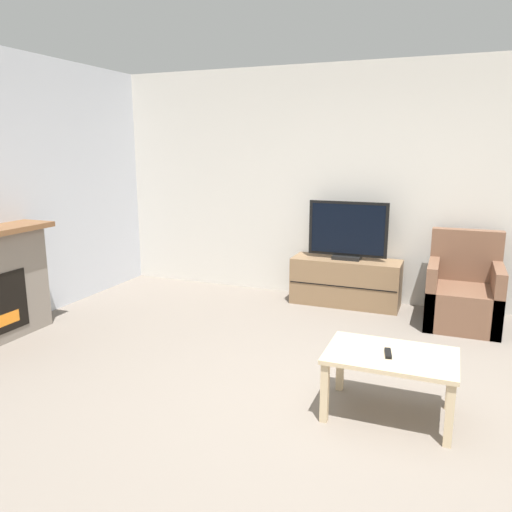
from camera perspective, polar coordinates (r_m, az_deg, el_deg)
The scene contains 7 objects.
ground_plane at distance 3.50m, azimuth 7.27°, elevation -18.18°, with size 24.00×24.00×0.00m, color slate.
wall_back at distance 5.85m, azimuth 14.73°, elevation 7.78°, with size 12.00×0.06×2.70m.
tv_stand at distance 5.81m, azimuth 10.21°, elevation -2.92°, with size 1.22×0.44×0.53m.
tv at distance 5.68m, azimuth 10.42°, elevation 2.67°, with size 0.89×0.18×0.66m.
armchair at distance 5.49m, azimuth 22.58°, elevation -4.18°, with size 0.70×0.76×0.94m.
coffee_table at distance 3.49m, azimuth 15.13°, elevation -11.70°, with size 0.84×0.56×0.44m.
remote at distance 3.44m, azimuth 14.86°, elevation -10.69°, with size 0.07×0.15×0.02m.
Camera 1 is at (0.71, -2.94, 1.77)m, focal length 35.00 mm.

